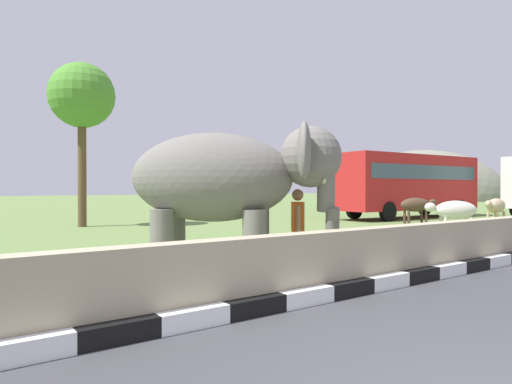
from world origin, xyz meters
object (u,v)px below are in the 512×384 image
at_px(elephant, 231,179).
at_px(person_handler, 298,226).
at_px(cow_near, 455,211).
at_px(bus_red, 408,181).
at_px(cow_far, 496,207).
at_px(cow_mid, 416,205).

bearing_deg(elephant, person_handler, -22.04).
bearing_deg(cow_near, bus_red, 45.17).
bearing_deg(elephant, bus_red, 25.90).
relative_size(person_handler, cow_far, 0.86).
bearing_deg(cow_near, cow_mid, 49.26).
xyz_separation_m(elephant, cow_far, (15.46, 2.64, -0.97)).
xyz_separation_m(elephant, cow_near, (10.55, 1.68, -0.97)).
bearing_deg(elephant, cow_mid, 21.80).
bearing_deg(bus_red, cow_far, -106.77).
relative_size(person_handler, cow_near, 0.92).
xyz_separation_m(cow_near, cow_far, (4.90, 0.96, 0.00)).
distance_m(elephant, cow_mid, 15.00).
xyz_separation_m(elephant, cow_mid, (13.89, 5.56, -0.97)).
relative_size(person_handler, bus_red, 0.17).
distance_m(bus_red, cow_near, 9.47).
distance_m(bus_red, cow_mid, 4.47).
bearing_deg(cow_mid, elephant, -158.20).
bearing_deg(bus_red, cow_near, -134.83).
height_order(elephant, bus_red, bus_red).
relative_size(elephant, bus_red, 0.40).
relative_size(cow_mid, cow_far, 0.99).
height_order(person_handler, bus_red, bus_red).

